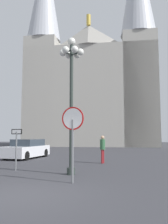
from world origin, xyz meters
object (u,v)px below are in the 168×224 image
(stop_sign, at_px, (73,128))
(street_lamp, at_px, (71,80))
(pedestrian_walking, at_px, (103,146))
(one_way_arrow_sign, at_px, (16,144))
(parked_car_near_white, at_px, (27,149))
(cathedral, at_px, (91,77))

(stop_sign, distance_m, street_lamp, 2.93)
(street_lamp, relative_size, pedestrian_walking, 3.64)
(one_way_arrow_sign, distance_m, street_lamp, 4.23)
(street_lamp, distance_m, parked_car_near_white, 9.34)
(street_lamp, bearing_deg, parked_car_near_white, 123.52)
(stop_sign, bearing_deg, one_way_arrow_sign, 140.96)
(cathedral, relative_size, stop_sign, 13.54)
(street_lamp, height_order, pedestrian_walking, street_lamp)
(one_way_arrow_sign, bearing_deg, pedestrian_walking, 41.25)
(street_lamp, bearing_deg, cathedral, 93.79)
(cathedral, height_order, stop_sign, cathedral)
(stop_sign, distance_m, one_way_arrow_sign, 4.32)
(stop_sign, bearing_deg, cathedral, 94.27)
(stop_sign, distance_m, pedestrian_walking, 6.40)
(pedestrian_walking, bearing_deg, one_way_arrow_sign, -138.75)
(cathedral, relative_size, pedestrian_walking, 21.85)
(street_lamp, xyz_separation_m, pedestrian_walking, (1.18, 4.46, -3.19))
(parked_car_near_white, relative_size, pedestrian_walking, 2.73)
(cathedral, bearing_deg, pedestrian_walking, -82.96)
(one_way_arrow_sign, height_order, pedestrian_walking, one_way_arrow_sign)
(one_way_arrow_sign, xyz_separation_m, street_lamp, (2.92, -0.86, 2.93))
(street_lamp, relative_size, parked_car_near_white, 1.33)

